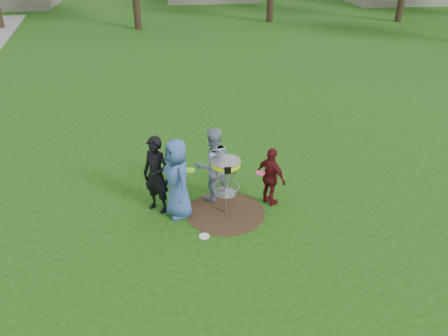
{
  "coord_description": "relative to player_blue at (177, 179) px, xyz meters",
  "views": [
    {
      "loc": [
        -1.04,
        -8.19,
        5.68
      ],
      "look_at": [
        0.0,
        0.3,
        1.0
      ],
      "focal_mm": 35.0,
      "sensor_mm": 36.0,
      "label": 1
    }
  ],
  "objects": [
    {
      "name": "player_blue",
      "position": [
        0.0,
        0.0,
        0.0
      ],
      "size": [
        0.88,
        1.05,
        1.84
      ],
      "primitive_type": "imported",
      "rotation": [
        0.0,
        0.0,
        -1.19
      ],
      "color": "#385A9A",
      "rests_on": "ground"
    },
    {
      "name": "player_grey",
      "position": [
        0.83,
        0.58,
        -0.02
      ],
      "size": [
        1.05,
        0.92,
        1.81
      ],
      "primitive_type": "imported",
      "rotation": [
        0.0,
        0.0,
        3.45
      ],
      "color": "#7E8AA3",
      "rests_on": "ground"
    },
    {
      "name": "dirt_patch",
      "position": [
        1.05,
        -0.09,
        -0.92
      ],
      "size": [
        1.8,
        1.8,
        0.01
      ],
      "primitive_type": "cylinder",
      "color": "#47331E",
      "rests_on": "ground"
    },
    {
      "name": "held_discs",
      "position": [
        0.72,
        0.14,
        0.14
      ],
      "size": [
        2.26,
        0.55,
        0.27
      ],
      "color": "#8BEF1A",
      "rests_on": "ground"
    },
    {
      "name": "ground",
      "position": [
        1.05,
        -0.09,
        -0.92
      ],
      "size": [
        100.0,
        100.0,
        0.0
      ],
      "primitive_type": "plane",
      "color": "#19470F",
      "rests_on": "ground"
    },
    {
      "name": "player_black",
      "position": [
        -0.46,
        0.24,
        -0.01
      ],
      "size": [
        0.79,
        0.74,
        1.82
      ],
      "primitive_type": "imported",
      "rotation": [
        0.0,
        0.0,
        -0.64
      ],
      "color": "black",
      "rests_on": "ground"
    },
    {
      "name": "disc_on_grass",
      "position": [
        0.49,
        -0.91,
        -0.91
      ],
      "size": [
        0.22,
        0.22,
        0.02
      ],
      "primitive_type": "cylinder",
      "color": "white",
      "rests_on": "ground"
    },
    {
      "name": "disc_golf_basket",
      "position": [
        1.05,
        -0.09,
        0.1
      ],
      "size": [
        0.66,
        0.67,
        1.38
      ],
      "color": "#9EA0A5",
      "rests_on": "ground"
    },
    {
      "name": "player_maroon",
      "position": [
        2.13,
        0.17,
        -0.21
      ],
      "size": [
        0.76,
        0.89,
        1.43
      ],
      "primitive_type": "imported",
      "rotation": [
        0.0,
        0.0,
        2.17
      ],
      "color": "#571417",
      "rests_on": "ground"
    }
  ]
}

